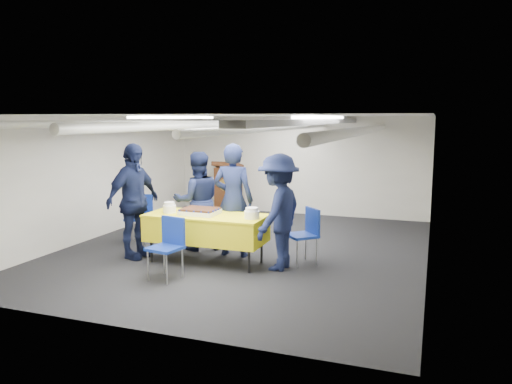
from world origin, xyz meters
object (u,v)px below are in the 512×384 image
sailor_b (197,201)px  sailor_d (278,212)px  serving_table (206,228)px  sailor_c (133,201)px  chair_right (307,230)px  sheet_cake (200,211)px  podium (228,187)px  chair_left (140,213)px  chair_near (169,241)px  sailor_a (233,200)px

sailor_b → sailor_d: 1.77m
sailor_b → serving_table: bearing=90.2°
sailor_c → sailor_d: size_ratio=1.07×
chair_right → sailor_d: size_ratio=0.50×
sheet_cake → podium: size_ratio=0.46×
chair_right → sailor_d: sailor_d is taller
sheet_cake → sailor_d: bearing=4.0°
sailor_b → chair_left: bearing=-40.6°
serving_table → chair_near: 0.88m
sailor_b → sheet_cake: bearing=84.2°
serving_table → chair_left: (-1.72, 0.82, -0.03)m
serving_table → chair_right: bearing=18.9°
serving_table → chair_left: size_ratio=2.16×
sailor_c → sailor_d: bearing=-74.5°
sailor_b → sailor_c: size_ratio=0.91×
podium → chair_near: bearing=-76.8°
serving_table → sailor_d: (1.16, 0.08, 0.31)m
sailor_b → sailor_c: bearing=12.7°
podium → chair_left: podium is taller
sailor_a → serving_table: bearing=62.4°
podium → sailor_b: bearing=-76.0°
serving_table → sailor_c: bearing=-174.6°
podium → chair_near: size_ratio=1.44×
sailor_c → sailor_a: bearing=-55.3°
podium → chair_near: podium is taller
chair_right → sailor_b: bearing=174.5°
chair_near → sailor_b: (-0.32, 1.56, 0.32)m
podium → sailor_b: sailor_b is taller
sailor_c → sailor_b: bearing=-31.4°
serving_table → podium: (-1.31, 3.99, 0.05)m
chair_left → sailor_d: sailor_d is taller
podium → chair_left: bearing=-97.3°
podium → sailor_d: sailor_d is taller
sailor_d → chair_right: bearing=150.1°
chair_right → sailor_c: sailor_c is taller
sailor_a → sailor_b: (-0.73, 0.16, -0.08)m
serving_table → sailor_b: bearing=125.2°
sheet_cake → sailor_c: bearing=-174.7°
podium → chair_right: podium is taller
chair_left → sailor_d: size_ratio=0.50×
chair_near → sailor_b: sailor_b is taller
serving_table → sailor_a: sailor_a is taller
sheet_cake → chair_left: (-1.62, 0.83, -0.29)m
sheet_cake → sailor_c: 1.15m
serving_table → sailor_a: 0.69m
chair_near → chair_left: size_ratio=1.00×
sheet_cake → sailor_b: size_ratio=0.34×
podium → sailor_d: 4.64m
sailor_d → chair_left: bearing=-97.2°
chair_left → sailor_a: sailor_a is taller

